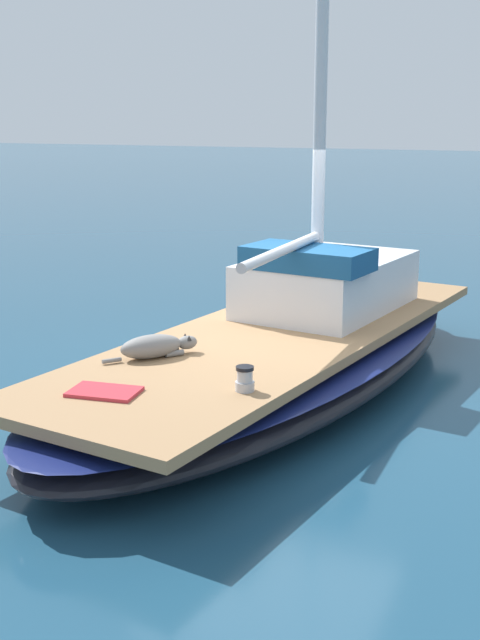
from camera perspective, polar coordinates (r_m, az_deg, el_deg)
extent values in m
plane|color=navy|center=(8.89, 2.51, -4.88)|extent=(120.00, 120.00, 0.00)
ellipsoid|color=black|center=(8.80, 2.53, -3.15)|extent=(3.58, 7.50, 0.56)
ellipsoid|color=navy|center=(8.75, 2.54, -2.03)|extent=(3.60, 7.54, 0.08)
cube|color=#A37A51|center=(8.71, 2.55, -1.08)|extent=(3.05, 6.86, 0.10)
cylinder|color=silver|center=(8.27, 3.02, 4.84)|extent=(0.10, 2.20, 0.10)
cube|color=silver|center=(9.67, 6.06, 2.51)|extent=(1.72, 2.39, 0.60)
cube|color=navy|center=(8.87, 4.67, 4.26)|extent=(1.42, 0.90, 0.24)
ellipsoid|color=gray|center=(7.76, -6.14, -1.82)|extent=(0.58, 0.63, 0.22)
ellipsoid|color=gray|center=(7.90, -3.66, -1.55)|extent=(0.23, 0.24, 0.13)
cone|color=#2A2929|center=(7.93, -3.80, -1.09)|extent=(0.05, 0.05, 0.05)
cone|color=#2A2929|center=(7.85, -3.53, -1.24)|extent=(0.05, 0.05, 0.05)
cylinder|color=gray|center=(7.91, -4.88, -2.08)|extent=(0.16, 0.18, 0.06)
cylinder|color=gray|center=(7.81, -4.53, -2.30)|extent=(0.16, 0.18, 0.06)
cylinder|color=gray|center=(7.65, -8.83, -2.77)|extent=(0.14, 0.17, 0.04)
cylinder|color=#B7B7BC|center=(6.83, 0.34, -4.58)|extent=(0.16, 0.16, 0.08)
cylinder|color=#B7B7BC|center=(6.80, 0.34, -3.86)|extent=(0.13, 0.13, 0.10)
cylinder|color=black|center=(6.78, 0.34, -3.34)|extent=(0.15, 0.15, 0.03)
cube|color=#C6333D|center=(6.87, -9.32, -4.90)|extent=(0.60, 0.43, 0.03)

